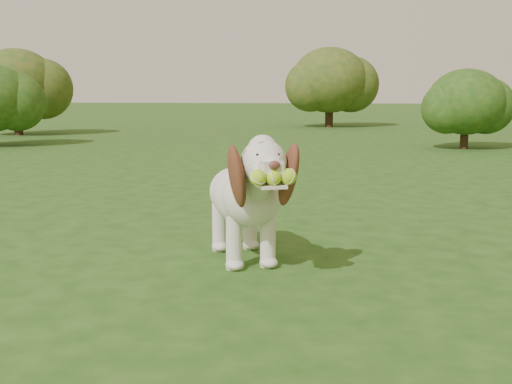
# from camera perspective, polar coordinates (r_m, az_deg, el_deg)

# --- Properties ---
(ground) EXTENTS (80.00, 80.00, 0.00)m
(ground) POSITION_cam_1_polar(r_m,az_deg,el_deg) (3.54, -1.36, -6.74)
(ground) COLOR #1E4213
(ground) RESTS_ON ground
(dog) EXTENTS (0.67, 1.11, 0.75)m
(dog) POSITION_cam_1_polar(r_m,az_deg,el_deg) (3.56, -0.90, -0.08)
(dog) COLOR silver
(dog) RESTS_ON ground
(shrub_i) EXTENTS (1.93, 1.93, 2.00)m
(shrub_i) POSITION_cam_1_polar(r_m,az_deg,el_deg) (16.50, 6.57, 9.85)
(shrub_i) COLOR #382314
(shrub_i) RESTS_ON ground
(shrub_c) EXTENTS (1.24, 1.24, 1.29)m
(shrub_c) POSITION_cam_1_polar(r_m,az_deg,el_deg) (10.93, 18.17, 7.62)
(shrub_c) COLOR #382314
(shrub_c) RESTS_ON ground
(shrub_e) EXTENTS (1.73, 1.73, 1.80)m
(shrub_e) POSITION_cam_1_polar(r_m,az_deg,el_deg) (14.41, -20.56, 8.95)
(shrub_e) COLOR #382314
(shrub_e) RESTS_ON ground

